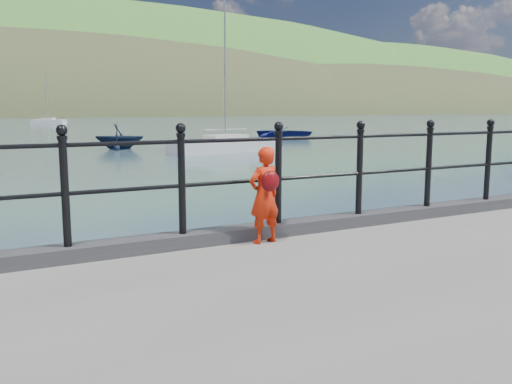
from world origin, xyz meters
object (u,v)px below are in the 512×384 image
launch_navy (119,136)px  sailboat_deep (48,122)px  railing (232,169)px  child (265,195)px  launch_blue (285,132)px  sailboat_near (226,146)px

launch_navy → sailboat_deep: sailboat_deep is taller
railing → launch_navy: railing is taller
child → launch_navy: size_ratio=0.36×
child → launch_navy: bearing=-109.4°
railing → sailboat_deep: (8.83, 87.91, -1.48)m
railing → child: 0.47m
launch_blue → launch_navy: bearing=161.2°
railing → launch_blue: size_ratio=3.76×
railing → child: bearing=-42.9°
child → launch_blue: 40.00m
launch_navy → sailboat_near: (4.86, -5.16, -0.44)m
child → sailboat_deep: 88.59m
child → launch_blue: (20.75, 34.18, -1.05)m
launch_blue → sailboat_near: 15.25m
sailboat_deep → railing: bearing=-60.4°
child → launch_blue: bearing=-130.0°
launch_blue → railing: bearing=-161.3°
child → launch_navy: child is taller
launch_blue → child: bearing=-160.8°
launch_navy → sailboat_near: sailboat_near is taller
railing → launch_navy: 28.67m
railing → sailboat_deep: sailboat_deep is taller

